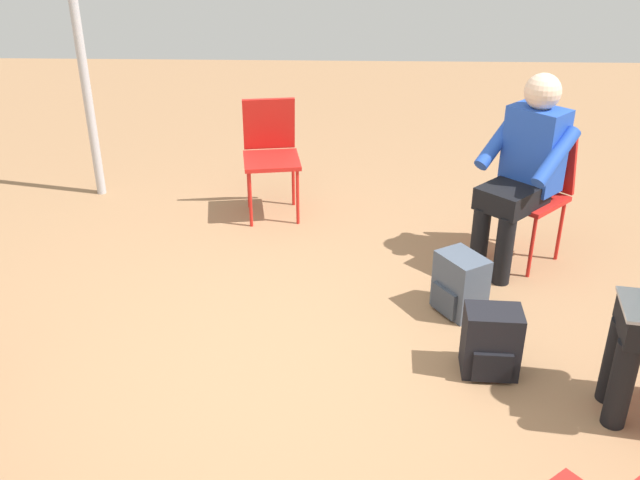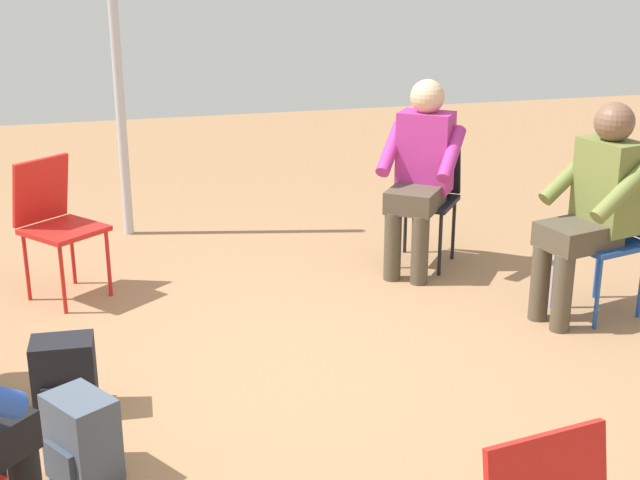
{
  "view_description": "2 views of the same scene",
  "coord_description": "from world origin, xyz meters",
  "px_view_note": "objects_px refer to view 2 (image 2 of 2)",
  "views": [
    {
      "loc": [
        -2.94,
        -0.25,
        2.26
      ],
      "look_at": [
        -0.03,
        -0.15,
        0.78
      ],
      "focal_mm": 40.0,
      "sensor_mm": 36.0,
      "label": 1
    },
    {
      "loc": [
        3.9,
        -0.81,
        2.08
      ],
      "look_at": [
        -0.04,
        0.22,
        0.7
      ],
      "focal_mm": 50.0,
      "sensor_mm": 36.0,
      "label": 2
    }
  ],
  "objects_px": {
    "chair_northwest": "(427,190)",
    "person_in_magenta": "(421,167)",
    "chair_north": "(612,230)",
    "backpack_by_empty_chair": "(83,442)",
    "chair_southwest": "(56,218)",
    "person_in_olive": "(594,201)",
    "backpack_near_laptop_user": "(65,380)"
  },
  "relations": [
    {
      "from": "chair_northwest",
      "to": "chair_southwest",
      "type": "height_order",
      "value": "same"
    },
    {
      "from": "chair_north",
      "to": "chair_northwest",
      "type": "relative_size",
      "value": 1.0
    },
    {
      "from": "chair_north",
      "to": "chair_southwest",
      "type": "distance_m",
      "value": 3.27
    },
    {
      "from": "chair_southwest",
      "to": "chair_north",
      "type": "bearing_deg",
      "value": 122.57
    },
    {
      "from": "chair_southwest",
      "to": "backpack_by_empty_chair",
      "type": "xyz_separation_m",
      "value": [
        2.04,
        0.11,
        -0.34
      ]
    },
    {
      "from": "chair_north",
      "to": "chair_northwest",
      "type": "height_order",
      "value": "same"
    },
    {
      "from": "chair_north",
      "to": "backpack_by_empty_chair",
      "type": "bearing_deg",
      "value": 94.39
    },
    {
      "from": "chair_north",
      "to": "person_in_olive",
      "type": "distance_m",
      "value": 0.26
    },
    {
      "from": "chair_southwest",
      "to": "backpack_near_laptop_user",
      "type": "bearing_deg",
      "value": 52.81
    },
    {
      "from": "chair_northwest",
      "to": "person_in_olive",
      "type": "bearing_deg",
      "value": 153.54
    },
    {
      "from": "chair_southwest",
      "to": "person_in_magenta",
      "type": "xyz_separation_m",
      "value": [
        0.11,
        2.28,
        0.2
      ]
    },
    {
      "from": "chair_northwest",
      "to": "person_in_olive",
      "type": "distance_m",
      "value": 1.26
    },
    {
      "from": "chair_northwest",
      "to": "backpack_near_laptop_user",
      "type": "xyz_separation_m",
      "value": [
        1.5,
        -2.34,
        -0.34
      ]
    },
    {
      "from": "chair_north",
      "to": "person_in_magenta",
      "type": "relative_size",
      "value": 0.69
    },
    {
      "from": "chair_northwest",
      "to": "backpack_near_laptop_user",
      "type": "bearing_deg",
      "value": 69.97
    },
    {
      "from": "chair_northwest",
      "to": "person_in_magenta",
      "type": "bearing_deg",
      "value": 90.0
    },
    {
      "from": "backpack_by_empty_chair",
      "to": "backpack_near_laptop_user",
      "type": "bearing_deg",
      "value": -172.67
    },
    {
      "from": "backpack_near_laptop_user",
      "to": "chair_northwest",
      "type": "bearing_deg",
      "value": 122.6
    },
    {
      "from": "backpack_near_laptop_user",
      "to": "backpack_by_empty_chair",
      "type": "bearing_deg",
      "value": 7.33
    },
    {
      "from": "chair_north",
      "to": "chair_southwest",
      "type": "xyz_separation_m",
      "value": [
        -1.06,
        -3.09,
        0.0
      ]
    },
    {
      "from": "chair_north",
      "to": "chair_southwest",
      "type": "height_order",
      "value": "same"
    },
    {
      "from": "person_in_magenta",
      "to": "backpack_by_empty_chair",
      "type": "distance_m",
      "value": 2.95
    },
    {
      "from": "backpack_near_laptop_user",
      "to": "person_in_magenta",
      "type": "bearing_deg",
      "value": 121.35
    },
    {
      "from": "backpack_near_laptop_user",
      "to": "backpack_by_empty_chair",
      "type": "relative_size",
      "value": 1.0
    },
    {
      "from": "person_in_magenta",
      "to": "backpack_near_laptop_user",
      "type": "xyz_separation_m",
      "value": [
        1.37,
        -2.24,
        -0.54
      ]
    },
    {
      "from": "chair_north",
      "to": "chair_southwest",
      "type": "relative_size",
      "value": 1.0
    },
    {
      "from": "chair_northwest",
      "to": "person_in_magenta",
      "type": "height_order",
      "value": "person_in_magenta"
    },
    {
      "from": "chair_northwest",
      "to": "person_in_magenta",
      "type": "relative_size",
      "value": 0.69
    },
    {
      "from": "chair_north",
      "to": "person_in_olive",
      "type": "bearing_deg",
      "value": 90.0
    },
    {
      "from": "chair_southwest",
      "to": "person_in_olive",
      "type": "height_order",
      "value": "person_in_olive"
    },
    {
      "from": "chair_north",
      "to": "person_in_olive",
      "type": "relative_size",
      "value": 0.69
    },
    {
      "from": "person_in_olive",
      "to": "backpack_near_laptop_user",
      "type": "distance_m",
      "value": 2.97
    }
  ]
}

